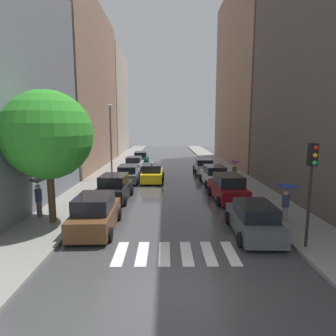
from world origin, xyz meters
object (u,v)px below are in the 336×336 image
at_px(taxi_midroad, 152,173).
at_px(parked_car_left_fifth, 141,158).
at_px(parked_car_left_third, 128,174).
at_px(pedestrian_foreground, 286,194).
at_px(parked_car_right_fourth, 204,166).
at_px(street_tree_left, 48,135).
at_px(pedestrian_by_kerb, 234,167).
at_px(parked_car_left_nearest, 95,214).
at_px(parked_car_right_second, 228,188).
at_px(parked_car_right_nearest, 254,220).
at_px(pedestrian_near_tree, 38,191).
at_px(traffic_light_right_corner, 312,172).
at_px(lamp_post_left, 111,136).
at_px(parked_car_left_second, 115,188).
at_px(parked_car_right_third, 214,176).
at_px(parked_car_left_fourth, 134,164).

bearing_deg(taxi_midroad, parked_car_left_fifth, 10.53).
distance_m(parked_car_left_third, pedestrian_foreground, 14.87).
bearing_deg(parked_car_right_fourth, street_tree_left, 148.46).
bearing_deg(pedestrian_by_kerb, parked_car_left_third, 135.17).
bearing_deg(parked_car_left_nearest, street_tree_left, 68.89).
bearing_deg(street_tree_left, parked_car_right_second, 24.25).
xyz_separation_m(parked_car_right_nearest, parked_car_right_fourth, (-0.00, 17.36, -0.01)).
xyz_separation_m(pedestrian_near_tree, traffic_light_right_corner, (12.81, -4.02, 1.68)).
height_order(parked_car_left_fifth, taxi_midroad, taxi_midroad).
bearing_deg(parked_car_right_nearest, lamp_post_left, 35.34).
bearing_deg(parked_car_left_second, parked_car_right_fourth, -32.53).
relative_size(parked_car_right_second, pedestrian_by_kerb, 2.30).
height_order(pedestrian_near_tree, street_tree_left, street_tree_left).
distance_m(parked_car_left_fifth, parked_car_right_third, 15.93).
bearing_deg(parked_car_left_second, parked_car_left_fifth, 1.76).
xyz_separation_m(parked_car_right_second, pedestrian_near_tree, (-11.26, -3.83, 0.76)).
distance_m(parked_car_right_second, parked_car_right_fourth, 11.20).
distance_m(parked_car_left_fifth, parked_car_right_fourth, 11.06).
relative_size(parked_car_left_nearest, parked_car_right_nearest, 1.01).
xyz_separation_m(pedestrian_foreground, traffic_light_right_corner, (-0.42, -3.13, 1.69)).
relative_size(parked_car_right_fourth, pedestrian_foreground, 2.17).
relative_size(parked_car_right_second, lamp_post_left, 0.66).
bearing_deg(pedestrian_near_tree, taxi_midroad, -137.39).
bearing_deg(taxi_midroad, parked_car_left_fourth, 20.79).
height_order(parked_car_right_second, taxi_midroad, parked_car_right_second).
height_order(parked_car_left_nearest, parked_car_right_fourth, parked_car_left_nearest).
bearing_deg(taxi_midroad, pedestrian_near_tree, 151.97).
relative_size(parked_car_left_second, parked_car_right_third, 0.95).
xyz_separation_m(parked_car_left_third, lamp_post_left, (-1.74, 1.32, 3.42)).
relative_size(taxi_midroad, pedestrian_by_kerb, 2.22).
xyz_separation_m(parked_car_left_second, pedestrian_by_kerb, (9.40, 4.51, 0.76)).
bearing_deg(parked_car_left_third, parked_car_left_second, 177.86).
height_order(parked_car_left_fourth, traffic_light_right_corner, traffic_light_right_corner).
relative_size(parked_car_left_fifth, parked_car_right_fourth, 1.14).
relative_size(parked_car_left_second, lamp_post_left, 0.63).
relative_size(parked_car_left_second, parked_car_left_fourth, 1.07).
height_order(parked_car_left_second, parked_car_left_fifth, parked_car_left_second).
distance_m(parked_car_right_second, taxi_midroad, 8.58).
xyz_separation_m(parked_car_left_third, parked_car_right_second, (7.70, -6.54, 0.12)).
distance_m(parked_car_left_nearest, parked_car_right_second, 9.51).
bearing_deg(parked_car_right_third, traffic_light_right_corner, -175.30).
relative_size(parked_car_left_fifth, pedestrian_by_kerb, 2.38).
bearing_deg(parked_car_left_fifth, lamp_post_left, 169.41).
height_order(taxi_midroad, traffic_light_right_corner, traffic_light_right_corner).
relative_size(parked_car_left_second, parked_car_right_fourth, 1.05).
bearing_deg(street_tree_left, pedestrian_foreground, -0.53).
xyz_separation_m(parked_car_left_third, parked_car_right_fourth, (7.57, 4.66, 0.00)).
height_order(parked_car_right_third, traffic_light_right_corner, traffic_light_right_corner).
height_order(parked_car_right_nearest, taxi_midroad, taxi_midroad).
xyz_separation_m(parked_car_right_second, parked_car_right_fourth, (-0.13, 11.19, -0.11)).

